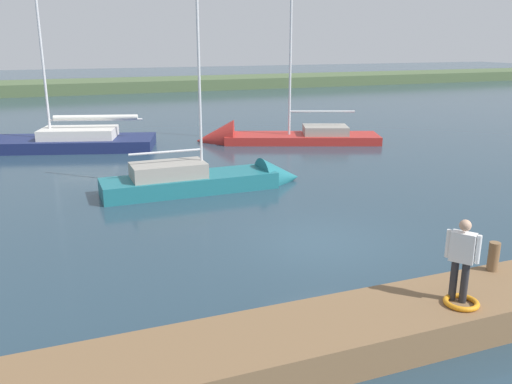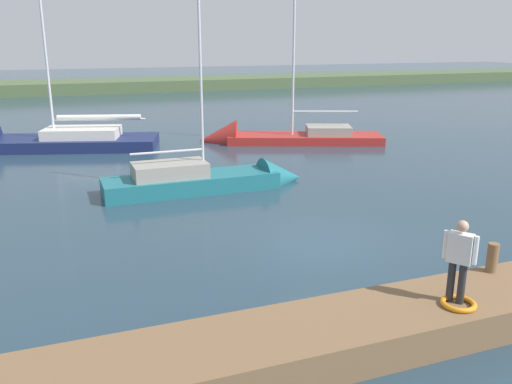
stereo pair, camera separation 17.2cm
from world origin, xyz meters
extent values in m
plane|color=#263D4C|center=(0.00, 0.00, 0.00)|extent=(200.00, 200.00, 0.00)
cube|color=#4C603D|center=(0.00, -49.46, 0.00)|extent=(180.00, 8.00, 2.40)
cube|color=brown|center=(0.00, 4.91, 0.34)|extent=(18.77, 1.82, 0.68)
cylinder|color=brown|center=(-1.88, 4.27, 1.00)|extent=(0.23, 0.23, 0.64)
torus|color=orange|center=(-0.15, 5.28, 0.73)|extent=(0.66, 0.66, 0.10)
cube|color=#1E6B75|center=(2.07, -6.53, 0.13)|extent=(6.52, 1.84, 0.95)
cone|color=#1E6B75|center=(-1.62, -6.56, 0.13)|extent=(1.62, 1.79, 1.78)
cube|color=gray|center=(2.87, -6.52, 0.88)|extent=(2.69, 1.49, 0.54)
cylinder|color=silver|center=(1.60, -6.53, 3.98)|extent=(0.10, 0.10, 6.73)
cylinder|color=silver|center=(2.94, -6.52, 1.57)|extent=(2.68, 0.10, 0.08)
cube|color=#B22823|center=(-6.17, -13.94, 0.09)|extent=(8.72, 5.20, 0.73)
cone|color=#B22823|center=(-1.69, -15.67, 0.09)|extent=(2.77, 2.90, 2.31)
cube|color=gray|center=(-7.39, -13.47, 0.69)|extent=(2.86, 2.47, 0.48)
cylinder|color=silver|center=(-5.52, -14.19, 4.79)|extent=(0.13, 0.13, 8.69)
cylinder|color=silver|center=(-7.19, -13.55, 1.71)|extent=(3.36, 1.38, 0.10)
cube|color=navy|center=(6.09, -16.72, 0.13)|extent=(9.46, 5.44, 0.90)
cube|color=silver|center=(5.42, -16.52, 0.83)|extent=(4.22, 3.16, 0.51)
cylinder|color=silver|center=(6.79, -16.93, 6.04)|extent=(0.13, 0.13, 10.92)
cylinder|color=silver|center=(4.53, -16.25, 1.51)|extent=(4.57, 1.45, 0.10)
cylinder|color=silver|center=(4.53, -16.25, 1.63)|extent=(4.16, 1.46, 0.26)
cylinder|color=#28282D|center=(-0.25, 5.19, 1.08)|extent=(0.14, 0.14, 0.81)
cylinder|color=#28282D|center=(-0.14, 5.03, 1.08)|extent=(0.14, 0.14, 0.81)
cube|color=white|center=(-0.20, 5.11, 1.78)|extent=(0.43, 0.49, 0.57)
sphere|color=tan|center=(-0.20, 5.11, 2.20)|extent=(0.22, 0.22, 0.22)
cylinder|color=white|center=(-0.35, 5.33, 1.79)|extent=(0.09, 0.09, 0.55)
cylinder|color=white|center=(-0.04, 4.89, 1.79)|extent=(0.09, 0.09, 0.55)
camera|label=1|loc=(6.72, 12.30, 5.48)|focal=37.29mm
camera|label=2|loc=(6.56, 12.36, 5.48)|focal=37.29mm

